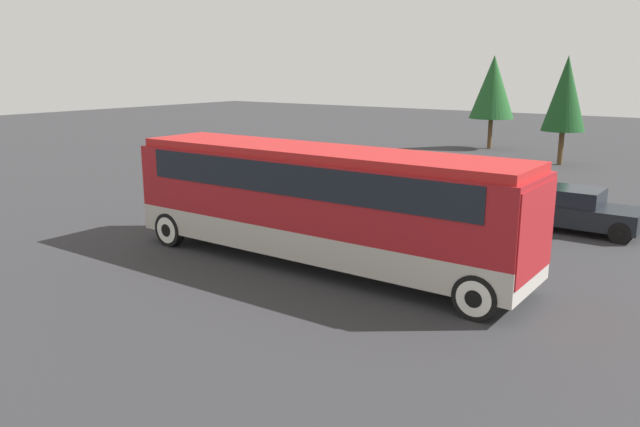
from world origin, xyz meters
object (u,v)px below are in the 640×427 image
(parked_car_mid, at_px, (362,194))
(parked_car_far, at_px, (358,178))
(tour_bus, at_px, (323,196))
(parked_car_near, at_px, (568,209))

(parked_car_mid, bearing_deg, parked_car_far, 124.45)
(tour_bus, bearing_deg, parked_car_far, 116.93)
(parked_car_mid, xyz_separation_m, parked_car_far, (-2.04, 2.97, -0.05))
(tour_bus, height_order, parked_car_near, tour_bus)
(parked_car_far, bearing_deg, parked_car_near, -6.09)
(tour_bus, distance_m, parked_car_far, 9.85)
(parked_car_mid, bearing_deg, tour_bus, -67.41)
(tour_bus, xyz_separation_m, parked_car_far, (-4.43, 8.71, -1.20))
(tour_bus, distance_m, parked_car_mid, 6.32)
(parked_car_near, bearing_deg, tour_bus, -118.72)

